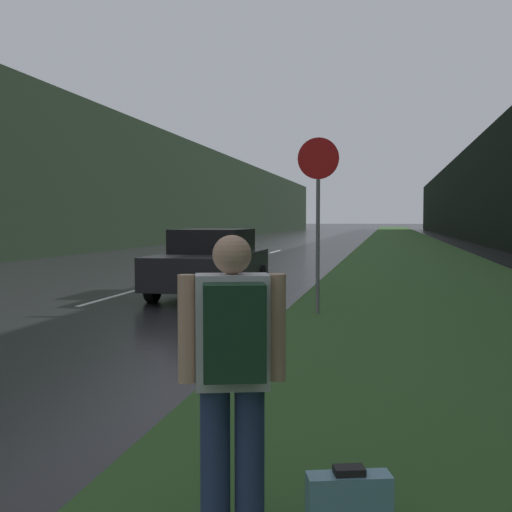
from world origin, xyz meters
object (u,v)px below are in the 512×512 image
object	(u,v)px
stop_sign	(318,205)
suitcase	(349,508)
hitchhiker_with_backpack	(233,368)
car_passing_near	(211,263)

from	to	relation	value
stop_sign	suitcase	size ratio (longest dim) A/B	6.82
hitchhiker_with_backpack	car_passing_near	xyz separation A→B (m)	(-3.12, 10.72, -0.19)
hitchhiker_with_backpack	suitcase	distance (m)	0.96
suitcase	car_passing_near	distance (m)	11.24
hitchhiker_with_backpack	car_passing_near	distance (m)	11.17
hitchhiker_with_backpack	car_passing_near	world-z (taller)	hitchhiker_with_backpack
hitchhiker_with_backpack	suitcase	xyz separation A→B (m)	(0.59, 0.12, -0.74)
hitchhiker_with_backpack	suitcase	world-z (taller)	hitchhiker_with_backpack
stop_sign	car_passing_near	size ratio (longest dim) A/B	0.72
car_passing_near	hitchhiker_with_backpack	bearing A→B (deg)	106.24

